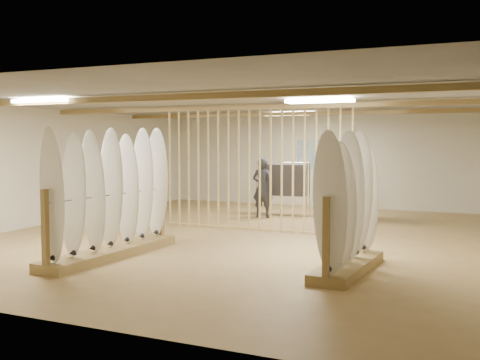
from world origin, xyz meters
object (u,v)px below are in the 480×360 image
at_px(rack_left, 111,214).
at_px(shopper_a, 263,184).
at_px(shopper_b, 350,181).
at_px(clothing_rack_a, 283,180).
at_px(clothing_rack_b, 346,185).
at_px(rack_right, 348,226).

distance_m(rack_left, shopper_a, 5.83).
bearing_deg(shopper_b, shopper_a, -134.61).
bearing_deg(shopper_a, clothing_rack_a, -118.76).
bearing_deg(clothing_rack_b, shopper_a, -175.32).
distance_m(clothing_rack_a, shopper_a, 0.69).
distance_m(clothing_rack_b, shopper_b, 0.31).
height_order(rack_left, shopper_a, rack_left).
relative_size(rack_left, clothing_rack_a, 2.11).
xyz_separation_m(rack_right, shopper_a, (-3.50, 5.24, 0.18)).
height_order(rack_left, clothing_rack_a, rack_left).
xyz_separation_m(rack_right, clothing_rack_b, (-1.37, 5.70, 0.18)).
xyz_separation_m(rack_left, clothing_rack_b, (2.66, 6.26, 0.15)).
xyz_separation_m(rack_left, rack_right, (4.03, 0.56, -0.03)).
relative_size(rack_right, clothing_rack_a, 1.51).
bearing_deg(rack_left, shopper_a, 87.44).
relative_size(shopper_a, shopper_b, 0.92).
bearing_deg(rack_right, clothing_rack_a, 121.80).
distance_m(rack_left, rack_right, 4.07).
bearing_deg(clothing_rack_a, rack_left, -103.14).
xyz_separation_m(clothing_rack_a, shopper_a, (-0.35, -0.59, -0.07)).
height_order(rack_right, clothing_rack_a, rack_right).
distance_m(rack_right, clothing_rack_a, 6.63).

